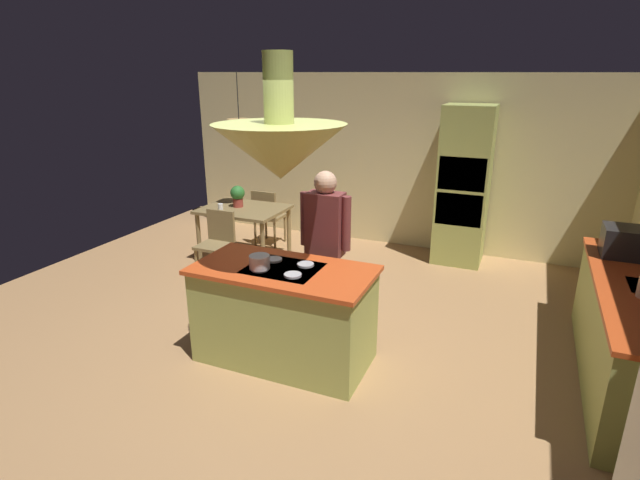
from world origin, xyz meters
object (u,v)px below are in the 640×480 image
at_px(cup_on_table, 220,207).
at_px(cooking_pot_on_cooktop, 260,262).
at_px(dining_table, 244,215).
at_px(chair_facing_island, 217,239).
at_px(person_at_island, 325,242).
at_px(microwave_on_counter, 630,242).
at_px(chair_by_back_wall, 267,214).
at_px(potted_plant_on_table, 238,195).
at_px(oven_tower, 463,186).
at_px(kitchen_island, 284,314).

bearing_deg(cup_on_table, cooking_pot_on_cooktop, -48.67).
xyz_separation_m(dining_table, chair_facing_island, (0.00, -0.66, -0.16)).
height_order(person_at_island, microwave_on_counter, person_at_island).
xyz_separation_m(chair_by_back_wall, cup_on_table, (-0.23, -0.89, 0.30)).
bearing_deg(dining_table, potted_plant_on_table, 165.19).
xyz_separation_m(dining_table, potted_plant_on_table, (-0.10, 0.03, 0.27)).
bearing_deg(microwave_on_counter, oven_tower, 135.30).
distance_m(dining_table, potted_plant_on_table, 0.29).
bearing_deg(kitchen_island, potted_plant_on_table, 130.25).
bearing_deg(oven_tower, kitchen_island, -108.74).
relative_size(chair_by_back_wall, cup_on_table, 9.67).
xyz_separation_m(oven_tower, chair_facing_island, (-2.80, -1.81, -0.57)).
height_order(person_at_island, cup_on_table, person_at_island).
distance_m(dining_table, person_at_island, 2.32).
xyz_separation_m(kitchen_island, cooking_pot_on_cooktop, (-0.16, -0.13, 0.53)).
bearing_deg(cup_on_table, chair_by_back_wall, 75.66).
height_order(chair_by_back_wall, cooking_pot_on_cooktop, cooking_pot_on_cooktop).
bearing_deg(oven_tower, cup_on_table, -155.73).
distance_m(oven_tower, dining_table, 3.05).
height_order(kitchen_island, potted_plant_on_table, potted_plant_on_table).
xyz_separation_m(potted_plant_on_table, cooking_pot_on_cooktop, (1.64, -2.26, 0.07)).
bearing_deg(cooking_pot_on_cooktop, cup_on_table, 131.33).
relative_size(potted_plant_on_table, cup_on_table, 3.33).
bearing_deg(potted_plant_on_table, cooking_pot_on_cooktop, -53.99).
relative_size(chair_facing_island, cup_on_table, 9.67).
bearing_deg(microwave_on_counter, dining_table, 172.74).
height_order(oven_tower, chair_facing_island, oven_tower).
bearing_deg(potted_plant_on_table, person_at_island, -36.91).
xyz_separation_m(person_at_island, cooking_pot_on_cooktop, (-0.28, -0.81, 0.04)).
distance_m(oven_tower, person_at_island, 2.74).
xyz_separation_m(kitchen_island, microwave_on_counter, (2.84, 1.52, 0.59)).
height_order(kitchen_island, dining_table, kitchen_island).
bearing_deg(chair_by_back_wall, oven_tower, -170.29).
distance_m(chair_by_back_wall, cooking_pot_on_cooktop, 3.31).
bearing_deg(person_at_island, oven_tower, 69.04).
bearing_deg(oven_tower, cooking_pot_on_cooktop, -110.48).
bearing_deg(potted_plant_on_table, kitchen_island, -49.75).
height_order(kitchen_island, cooking_pot_on_cooktop, cooking_pot_on_cooktop).
height_order(chair_facing_island, cooking_pot_on_cooktop, cooking_pot_on_cooktop).
distance_m(dining_table, cooking_pot_on_cooktop, 2.73).
bearing_deg(kitchen_island, cooking_pot_on_cooktop, -140.91).
xyz_separation_m(kitchen_island, chair_facing_island, (-1.70, 1.44, 0.04)).
bearing_deg(oven_tower, microwave_on_counter, -44.70).
bearing_deg(kitchen_island, chair_by_back_wall, 121.59).
distance_m(chair_by_back_wall, microwave_on_counter, 4.74).
bearing_deg(chair_by_back_wall, potted_plant_on_table, 81.07).
distance_m(person_at_island, chair_by_back_wall, 2.80).
bearing_deg(potted_plant_on_table, chair_facing_island, -81.74).
height_order(oven_tower, potted_plant_on_table, oven_tower).
distance_m(oven_tower, potted_plant_on_table, 3.11).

